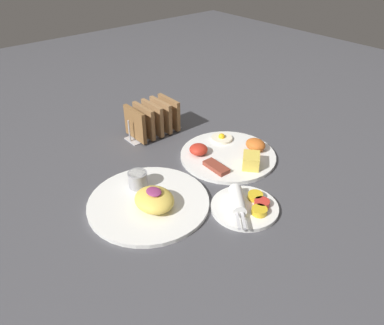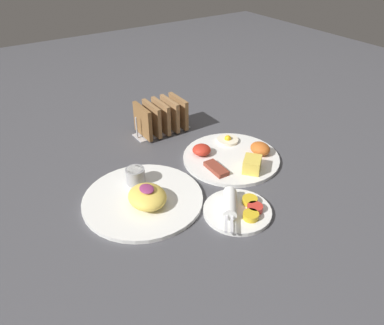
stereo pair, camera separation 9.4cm
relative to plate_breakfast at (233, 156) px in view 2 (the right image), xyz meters
The scene contains 5 objects.
ground_plane 0.15m from the plate_breakfast, 100.93° to the right, with size 3.00×3.00×0.00m, color #47474C.
plate_breakfast is the anchor object (origin of this frame).
plate_condiments 0.23m from the plate_breakfast, 36.15° to the right, with size 0.16×0.16×0.04m.
plate_foreground 0.30m from the plate_breakfast, 84.89° to the right, with size 0.29×0.29×0.06m.
toast_rack 0.27m from the plate_breakfast, 161.98° to the right, with size 0.10×0.18×0.10m.
Camera 2 is at (0.70, -0.44, 0.57)m, focal length 35.00 mm.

